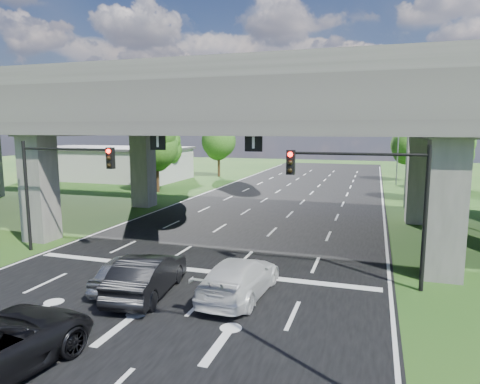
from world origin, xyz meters
The scene contains 17 objects.
ground centered at (0.00, 0.00, 0.00)m, with size 160.00×160.00×0.00m, color #1C4616.
road centered at (0.00, 10.00, 0.01)m, with size 18.00×120.00×0.03m, color black.
overpass centered at (0.00, 12.00, 7.92)m, with size 80.00×15.00×10.00m.
warehouse centered at (-26.00, 35.00, 2.00)m, with size 20.00×10.00×4.00m, color #9E9E99.
signal_right centered at (7.82, 3.94, 4.19)m, with size 5.76×0.54×6.00m.
signal_left centered at (-7.82, 3.94, 4.19)m, with size 5.76×0.54×6.00m.
streetlight_far centered at (10.10, 24.00, 5.85)m, with size 3.38×0.25×10.00m.
streetlight_beyond centered at (10.10, 40.00, 5.85)m, with size 3.38×0.25×10.00m.
tree_left_near centered at (-13.95, 26.00, 4.82)m, with size 4.50×4.50×7.80m.
tree_left_mid centered at (-16.95, 34.00, 4.17)m, with size 3.91×3.90×6.76m.
tree_left_far centered at (-12.95, 42.00, 5.14)m, with size 4.80×4.80×8.32m.
tree_right_near centered at (13.05, 28.00, 4.50)m, with size 4.20×4.20×7.28m.
tree_right_mid centered at (16.05, 36.00, 4.17)m, with size 3.91×3.90×6.76m.
tree_right_far centered at (12.05, 44.00, 4.82)m, with size 4.50×4.50×7.80m.
car_silver centered at (-1.80, 0.57, 0.73)m, with size 1.65×4.09×1.40m, color #A9ACB1.
car_dark centered at (-0.51, 0.15, 0.85)m, with size 1.73×4.97×1.64m, color black.
car_white centered at (3.04, 1.13, 0.79)m, with size 2.12×5.22×1.52m, color silver.
Camera 1 is at (7.96, -14.36, 6.61)m, focal length 32.00 mm.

